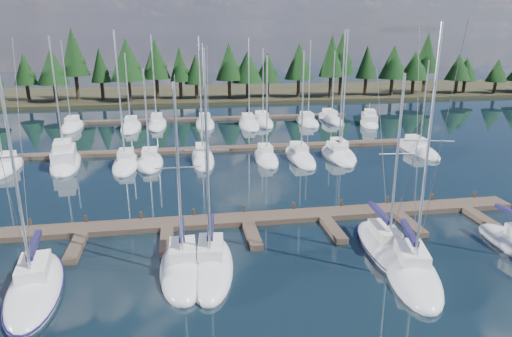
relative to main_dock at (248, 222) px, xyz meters
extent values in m
plane|color=black|center=(0.00, 12.64, -0.20)|extent=(260.00, 260.00, 0.00)
cube|color=#312E1B|center=(0.00, 72.64, 0.10)|extent=(220.00, 30.00, 0.60)
cube|color=#4C3C2F|center=(0.00, 0.64, 0.00)|extent=(44.00, 2.00, 0.40)
cube|color=#4C3C2F|center=(-12.00, -2.36, 0.00)|extent=(0.90, 4.00, 0.40)
cube|color=#4C3C2F|center=(-6.00, -2.36, 0.00)|extent=(0.90, 4.00, 0.40)
cube|color=#4C3C2F|center=(0.00, -2.36, 0.00)|extent=(0.90, 4.00, 0.40)
cube|color=#4C3C2F|center=(6.00, -2.36, 0.00)|extent=(0.90, 4.00, 0.40)
cube|color=#4C3C2F|center=(12.00, -2.36, 0.00)|extent=(0.90, 4.00, 0.40)
cube|color=#4C3C2F|center=(18.00, -2.36, 0.00)|extent=(0.90, 4.00, 0.40)
cylinder|color=#31251B|center=(-16.00, 1.64, 0.25)|extent=(0.26, 0.26, 0.90)
cylinder|color=#31251B|center=(-12.00, 1.64, 0.25)|extent=(0.26, 0.26, 0.90)
cylinder|color=#31251B|center=(-8.00, 1.64, 0.25)|extent=(0.26, 0.26, 0.90)
cylinder|color=#31251B|center=(-4.00, 1.64, 0.25)|extent=(0.26, 0.26, 0.90)
cylinder|color=#31251B|center=(0.00, 1.64, 0.25)|extent=(0.26, 0.26, 0.90)
cylinder|color=#31251B|center=(4.00, 1.64, 0.25)|extent=(0.26, 0.26, 0.90)
cylinder|color=#31251B|center=(8.00, 1.64, 0.25)|extent=(0.26, 0.26, 0.90)
cylinder|color=#31251B|center=(12.00, 1.64, 0.25)|extent=(0.26, 0.26, 0.90)
cylinder|color=#31251B|center=(16.00, 1.64, 0.25)|extent=(0.26, 0.26, 0.90)
cylinder|color=#31251B|center=(20.00, 1.64, 0.25)|extent=(0.26, 0.26, 0.90)
cube|color=#4C3C2F|center=(0.00, 22.64, 0.00)|extent=(50.00, 1.80, 0.40)
cube|color=#4C3C2F|center=(0.00, 42.64, 0.00)|extent=(46.00, 1.80, 0.40)
ellipsoid|color=silver|center=(-13.19, -7.25, -0.05)|extent=(4.01, 9.04, 1.90)
cube|color=silver|center=(-13.25, -6.81, 1.15)|extent=(1.94, 2.98, 0.70)
cylinder|color=silver|center=(-13.14, -7.68, 7.19)|extent=(0.18, 0.18, 12.80)
cylinder|color=silver|center=(-13.39, -5.77, 1.90)|extent=(0.63, 3.82, 0.12)
cube|color=#19163D|center=(-13.39, -5.77, 2.05)|extent=(0.83, 3.68, 0.30)
cylinder|color=silver|center=(-13.14, -7.68, 7.83)|extent=(2.57, 0.41, 0.07)
cylinder|color=#3F3F44|center=(-12.89, -9.54, 7.04)|extent=(0.53, 3.76, 13.10)
cylinder|color=#3F3F44|center=(-13.44, -5.38, 7.04)|extent=(0.65, 4.62, 13.11)
ellipsoid|color=#110C3C|center=(-13.19, -7.25, 0.02)|extent=(4.17, 9.40, 0.18)
ellipsoid|color=silver|center=(-4.90, -6.40, -0.05)|extent=(2.91, 7.85, 1.90)
cube|color=silver|center=(-4.90, -6.01, 1.15)|extent=(1.59, 2.51, 0.70)
cylinder|color=silver|center=(-4.90, -6.80, 6.08)|extent=(0.16, 0.16, 10.58)
cylinder|color=silver|center=(-4.90, -5.07, 1.90)|extent=(0.13, 3.45, 0.12)
cube|color=#19163D|center=(-4.90, -5.07, 2.05)|extent=(0.36, 3.29, 0.30)
cylinder|color=silver|center=(-4.90, -6.80, 6.61)|extent=(2.59, 0.08, 0.07)
cylinder|color=#3F3F44|center=(-4.91, -8.48, 5.93)|extent=(0.04, 3.40, 10.88)
cylinder|color=#3F3F44|center=(-4.90, -4.72, 5.93)|extent=(0.04, 4.18, 10.89)
ellipsoid|color=silver|center=(-3.22, -6.38, -0.05)|extent=(3.56, 8.66, 1.90)
cube|color=silver|center=(-3.18, -5.96, 1.15)|extent=(1.76, 2.84, 0.70)
cylinder|color=silver|center=(-3.26, -6.80, 6.95)|extent=(0.18, 0.18, 12.30)
cylinder|color=silver|center=(-3.08, -4.95, 1.90)|extent=(0.50, 3.70, 0.12)
cube|color=#19163D|center=(-3.08, -4.95, 2.05)|extent=(0.71, 3.56, 0.30)
cylinder|color=silver|center=(-3.26, -6.80, 7.56)|extent=(2.45, 0.32, 0.07)
cylinder|color=#3F3F44|center=(-3.45, -8.60, 6.80)|extent=(0.40, 3.64, 12.61)
cylinder|color=#3F3F44|center=(-3.04, -4.58, 6.80)|extent=(0.49, 4.48, 12.61)
ellipsoid|color=silver|center=(8.41, -5.95, -0.05)|extent=(3.06, 8.83, 1.90)
cube|color=silver|center=(8.43, -5.52, 1.15)|extent=(1.56, 2.86, 0.70)
cylinder|color=silver|center=(8.38, -6.38, 6.19)|extent=(0.17, 0.17, 10.78)
cylinder|color=silver|center=(8.50, -4.48, 1.90)|extent=(0.35, 3.83, 0.12)
cube|color=#19163D|center=(8.50, -4.48, 2.05)|extent=(0.57, 3.67, 0.30)
cylinder|color=silver|center=(8.38, -6.38, 6.73)|extent=(2.30, 0.21, 0.07)
cylinder|color=#3F3F44|center=(8.27, -8.25, 6.04)|extent=(0.25, 3.76, 11.09)
cylinder|color=#3F3F44|center=(8.52, -4.08, 6.04)|extent=(0.30, 4.63, 11.09)
ellipsoid|color=#110C3C|center=(8.41, -5.95, 0.02)|extent=(3.18, 9.18, 0.18)
ellipsoid|color=silver|center=(8.62, -9.12, -0.05)|extent=(4.93, 8.84, 1.90)
cube|color=silver|center=(8.72, -8.71, 1.15)|extent=(2.23, 3.00, 0.70)
cylinder|color=silver|center=(8.51, -9.52, 7.60)|extent=(0.19, 0.19, 13.60)
cylinder|color=silver|center=(8.97, -7.74, 1.90)|extent=(1.03, 3.60, 0.12)
cube|color=#19163D|center=(8.97, -7.74, 2.05)|extent=(1.21, 3.49, 0.30)
cylinder|color=silver|center=(8.51, -9.52, 8.28)|extent=(2.59, 0.72, 0.07)
cylinder|color=#3F3F44|center=(8.07, -11.27, 7.45)|extent=(0.93, 3.52, 13.91)
cylinder|color=#3F3F44|center=(9.06, -7.37, 7.45)|extent=(1.13, 4.33, 13.91)
ellipsoid|color=silver|center=(-23.22, 18.22, -0.05)|extent=(2.60, 7.95, 1.90)
cube|color=silver|center=(-23.22, 18.62, 1.15)|extent=(1.43, 2.54, 0.70)
ellipsoid|color=silver|center=(-17.34, 19.06, -0.05)|extent=(2.77, 8.00, 1.90)
cube|color=silver|center=(-17.34, 19.46, 1.15)|extent=(1.52, 2.56, 0.70)
cylinder|color=silver|center=(-17.34, 18.66, 7.14)|extent=(0.16, 0.16, 12.69)
ellipsoid|color=silver|center=(-10.78, 17.48, -0.05)|extent=(2.76, 8.53, 1.90)
cube|color=silver|center=(-10.78, 17.91, 1.15)|extent=(1.52, 2.73, 0.70)
cylinder|color=silver|center=(-10.78, 17.06, 7.40)|extent=(0.16, 0.16, 13.21)
ellipsoid|color=silver|center=(-8.25, 17.69, -0.05)|extent=(2.82, 7.37, 1.90)
cube|color=silver|center=(-8.25, 18.06, 1.15)|extent=(1.55, 2.36, 0.70)
cylinder|color=silver|center=(-8.25, 17.32, 5.50)|extent=(0.16, 0.16, 9.41)
ellipsoid|color=silver|center=(-2.44, 18.44, -0.05)|extent=(2.52, 9.56, 1.90)
cube|color=silver|center=(-2.44, 18.91, 1.15)|extent=(1.38, 3.06, 0.70)
cylinder|color=silver|center=(-2.44, 17.96, 7.10)|extent=(0.16, 0.16, 12.60)
ellipsoid|color=silver|center=(4.65, 17.34, -0.05)|extent=(2.46, 7.51, 1.90)
cube|color=silver|center=(4.65, 17.71, 1.15)|extent=(1.35, 2.40, 0.70)
cylinder|color=silver|center=(4.65, 16.96, 6.12)|extent=(0.16, 0.16, 10.64)
ellipsoid|color=silver|center=(8.57, 17.18, -0.05)|extent=(2.69, 9.45, 1.90)
cube|color=silver|center=(8.57, 17.65, 1.15)|extent=(1.48, 3.03, 0.70)
cylinder|color=silver|center=(8.57, 16.71, 6.31)|extent=(0.16, 0.16, 11.03)
ellipsoid|color=silver|center=(12.93, 16.88, -0.05)|extent=(2.81, 8.38, 1.90)
cube|color=silver|center=(12.93, 17.30, 1.15)|extent=(1.55, 2.68, 0.70)
cylinder|color=silver|center=(12.93, 16.46, 7.40)|extent=(0.16, 0.16, 13.22)
ellipsoid|color=silver|center=(13.84, 18.56, -0.05)|extent=(2.43, 8.87, 1.90)
cube|color=silver|center=(13.84, 19.00, 1.15)|extent=(1.34, 2.84, 0.70)
cylinder|color=silver|center=(13.84, 18.12, 7.43)|extent=(0.16, 0.16, 13.28)
ellipsoid|color=silver|center=(23.62, 18.31, -0.05)|extent=(2.60, 9.57, 1.90)
cube|color=silver|center=(23.62, 18.79, 1.15)|extent=(1.43, 3.06, 0.70)
cylinder|color=silver|center=(23.62, 17.83, 5.75)|extent=(0.16, 0.16, 9.91)
ellipsoid|color=silver|center=(-20.93, 39.41, -0.05)|extent=(2.89, 8.99, 1.90)
cube|color=silver|center=(-20.93, 39.86, 1.15)|extent=(1.59, 2.88, 0.70)
cylinder|color=silver|center=(-20.93, 38.96, 6.69)|extent=(0.16, 0.16, 11.78)
ellipsoid|color=silver|center=(-12.14, 37.64, -0.05)|extent=(2.92, 9.41, 1.90)
cube|color=silver|center=(-12.14, 38.11, 1.15)|extent=(1.61, 3.01, 0.70)
cylinder|color=silver|center=(-12.14, 37.17, 5.84)|extent=(0.16, 0.16, 10.09)
ellipsoid|color=silver|center=(-8.42, 39.35, -0.05)|extent=(2.89, 10.38, 1.90)
cube|color=silver|center=(-8.42, 39.87, 1.15)|extent=(1.59, 3.32, 0.70)
cylinder|color=silver|center=(-8.42, 38.83, 7.05)|extent=(0.16, 0.16, 12.50)
ellipsoid|color=silver|center=(-1.05, 38.51, -0.05)|extent=(2.88, 9.12, 1.90)
cube|color=silver|center=(-1.05, 38.97, 1.15)|extent=(1.58, 2.92, 0.70)
cylinder|color=silver|center=(-1.05, 38.05, 6.45)|extent=(0.16, 0.16, 11.31)
ellipsoid|color=silver|center=(5.59, 36.98, -0.05)|extent=(2.90, 10.00, 1.90)
cube|color=silver|center=(5.59, 37.48, 1.15)|extent=(1.59, 3.20, 0.70)
cylinder|color=silver|center=(5.59, 36.48, 6.85)|extent=(0.16, 0.16, 12.10)
ellipsoid|color=silver|center=(8.05, 38.75, -0.05)|extent=(2.99, 9.95, 1.90)
cube|color=silver|center=(8.05, 39.25, 1.15)|extent=(1.64, 3.18, 0.70)
cylinder|color=silver|center=(8.05, 38.25, 6.03)|extent=(0.16, 0.16, 10.48)
ellipsoid|color=silver|center=(15.02, 37.19, -0.05)|extent=(2.99, 8.07, 1.90)
cube|color=silver|center=(15.02, 37.60, 1.15)|extent=(1.64, 2.58, 0.70)
cylinder|color=silver|center=(15.02, 36.79, 6.69)|extent=(0.16, 0.16, 11.79)
ellipsoid|color=silver|center=(19.41, 38.95, -0.05)|extent=(2.75, 10.67, 1.90)
cube|color=silver|center=(19.41, 39.49, 1.15)|extent=(1.51, 3.41, 0.70)
cylinder|color=silver|center=(19.41, 38.42, 5.84)|extent=(0.16, 0.16, 10.09)
ellipsoid|color=silver|center=(-17.37, 18.86, -0.10)|extent=(4.52, 9.66, 1.86)
cube|color=silver|center=(-17.37, 18.86, 1.14)|extent=(3.10, 5.41, 1.24)
cube|color=silver|center=(-17.30, 18.40, 2.17)|extent=(2.19, 3.48, 0.93)
cylinder|color=silver|center=(-17.52, 19.77, 2.79)|extent=(0.09, 0.09, 1.65)
ellipsoid|color=silver|center=(24.32, 34.86, -0.10)|extent=(4.48, 8.23, 1.56)
cube|color=silver|center=(24.32, 34.86, 0.93)|extent=(2.97, 4.65, 1.04)
cube|color=silver|center=(24.22, 34.48, 1.80)|extent=(2.07, 3.01, 0.78)
cylinder|color=silver|center=(24.52, 35.61, 2.32)|extent=(0.10, 0.10, 1.39)
cylinder|color=black|center=(-34.65, 66.04, 1.99)|extent=(0.70, 0.70, 3.18)
cone|color=black|center=(-34.65, 66.04, 6.66)|extent=(4.54, 4.54, 6.18)
ellipsoid|color=black|center=(-34.15, 66.04, 5.25)|extent=(2.72, 2.72, 2.72)
cylinder|color=black|center=(-28.69, 62.85, 2.14)|extent=(0.70, 0.70, 3.49)
cone|color=black|center=(-28.69, 62.85, 7.28)|extent=(6.05, 6.05, 6.79)
ellipsoid|color=black|center=(-28.19, 62.85, 5.73)|extent=(3.63, 3.63, 3.63)
cylinder|color=black|center=(-25.18, 65.98, 2.80)|extent=(0.70, 0.70, 4.80)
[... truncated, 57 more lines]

